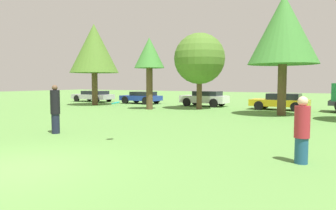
{
  "coord_description": "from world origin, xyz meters",
  "views": [
    {
      "loc": [
        6.85,
        -4.55,
        2.05
      ],
      "look_at": [
        1.14,
        5.08,
        1.24
      ],
      "focal_mm": 34.01,
      "sensor_mm": 36.0,
      "label": 1
    }
  ],
  "objects_px": {
    "person_thrower": "(55,109)",
    "tree_1": "(149,55)",
    "person_catcher": "(302,130)",
    "parked_car_yellow": "(281,101)",
    "tree_2": "(199,59)",
    "tree_0": "(94,49)",
    "parked_car_silver": "(93,96)",
    "parked_car_blue": "(141,97)",
    "tree_3": "(283,30)",
    "parked_car_white": "(205,98)",
    "frisbee": "(116,103)"
  },
  "relations": [
    {
      "from": "frisbee",
      "to": "parked_car_blue",
      "type": "height_order",
      "value": "frisbee"
    },
    {
      "from": "tree_2",
      "to": "parked_car_blue",
      "type": "distance_m",
      "value": 8.56
    },
    {
      "from": "person_thrower",
      "to": "parked_car_silver",
      "type": "xyz_separation_m",
      "value": [
        -13.53,
        16.17,
        -0.35
      ]
    },
    {
      "from": "tree_2",
      "to": "tree_3",
      "type": "relative_size",
      "value": 0.78
    },
    {
      "from": "tree_0",
      "to": "parked_car_blue",
      "type": "height_order",
      "value": "tree_0"
    },
    {
      "from": "frisbee",
      "to": "tree_0",
      "type": "distance_m",
      "value": 18.66
    },
    {
      "from": "parked_car_white",
      "to": "parked_car_silver",
      "type": "bearing_deg",
      "value": 0.92
    },
    {
      "from": "person_catcher",
      "to": "parked_car_silver",
      "type": "height_order",
      "value": "person_catcher"
    },
    {
      "from": "tree_1",
      "to": "tree_3",
      "type": "relative_size",
      "value": 0.73
    },
    {
      "from": "tree_0",
      "to": "tree_3",
      "type": "distance_m",
      "value": 16.22
    },
    {
      "from": "person_catcher",
      "to": "tree_0",
      "type": "xyz_separation_m",
      "value": [
        -19.03,
        12.63,
        4.15
      ]
    },
    {
      "from": "parked_car_silver",
      "to": "tree_1",
      "type": "bearing_deg",
      "value": 155.24
    },
    {
      "from": "tree_2",
      "to": "parked_car_yellow",
      "type": "bearing_deg",
      "value": 24.36
    },
    {
      "from": "parked_car_silver",
      "to": "parked_car_yellow",
      "type": "height_order",
      "value": "parked_car_yellow"
    },
    {
      "from": "person_thrower",
      "to": "parked_car_silver",
      "type": "height_order",
      "value": "person_thrower"
    },
    {
      "from": "tree_0",
      "to": "parked_car_silver",
      "type": "relative_size",
      "value": 1.58
    },
    {
      "from": "parked_car_silver",
      "to": "parked_car_white",
      "type": "distance_m",
      "value": 12.71
    },
    {
      "from": "frisbee",
      "to": "tree_1",
      "type": "relative_size",
      "value": 0.05
    },
    {
      "from": "person_thrower",
      "to": "tree_1",
      "type": "bearing_deg",
      "value": 105.71
    },
    {
      "from": "tree_0",
      "to": "parked_car_silver",
      "type": "distance_m",
      "value": 6.72
    },
    {
      "from": "parked_car_yellow",
      "to": "parked_car_blue",
      "type": "bearing_deg",
      "value": -1.64
    },
    {
      "from": "tree_3",
      "to": "parked_car_white",
      "type": "xyz_separation_m",
      "value": [
        -7.14,
        4.44,
        -4.51
      ]
    },
    {
      "from": "parked_car_blue",
      "to": "parked_car_white",
      "type": "bearing_deg",
      "value": -178.86
    },
    {
      "from": "person_catcher",
      "to": "parked_car_white",
      "type": "xyz_separation_m",
      "value": [
        -9.96,
        16.37,
        -0.15
      ]
    },
    {
      "from": "person_thrower",
      "to": "tree_0",
      "type": "relative_size",
      "value": 0.27
    },
    {
      "from": "tree_0",
      "to": "parked_car_blue",
      "type": "bearing_deg",
      "value": 55.24
    },
    {
      "from": "tree_1",
      "to": "parked_car_blue",
      "type": "bearing_deg",
      "value": 130.85
    },
    {
      "from": "person_thrower",
      "to": "parked_car_silver",
      "type": "relative_size",
      "value": 0.43
    },
    {
      "from": "parked_car_white",
      "to": "parked_car_yellow",
      "type": "height_order",
      "value": "parked_car_white"
    },
    {
      "from": "tree_3",
      "to": "parked_car_silver",
      "type": "height_order",
      "value": "tree_3"
    },
    {
      "from": "person_thrower",
      "to": "frisbee",
      "type": "relative_size",
      "value": 6.68
    },
    {
      "from": "tree_1",
      "to": "parked_car_yellow",
      "type": "xyz_separation_m",
      "value": [
        8.63,
        4.48,
        -3.44
      ]
    },
    {
      "from": "parked_car_yellow",
      "to": "parked_car_silver",
      "type": "bearing_deg",
      "value": -0.88
    },
    {
      "from": "tree_2",
      "to": "parked_car_silver",
      "type": "height_order",
      "value": "tree_2"
    },
    {
      "from": "tree_2",
      "to": "parked_car_silver",
      "type": "relative_size",
      "value": 1.26
    },
    {
      "from": "parked_car_blue",
      "to": "tree_0",
      "type": "bearing_deg",
      "value": 55.44
    },
    {
      "from": "tree_1",
      "to": "parked_car_silver",
      "type": "distance_m",
      "value": 11.98
    },
    {
      "from": "tree_1",
      "to": "parked_car_yellow",
      "type": "bearing_deg",
      "value": 27.43
    },
    {
      "from": "tree_1",
      "to": "parked_car_blue",
      "type": "distance_m",
      "value": 7.33
    },
    {
      "from": "person_thrower",
      "to": "tree_1",
      "type": "xyz_separation_m",
      "value": [
        -3.13,
        11.33,
        3.11
      ]
    },
    {
      "from": "tree_0",
      "to": "person_catcher",
      "type": "bearing_deg",
      "value": -33.57
    },
    {
      "from": "tree_2",
      "to": "parked_car_silver",
      "type": "bearing_deg",
      "value": 168.24
    },
    {
      "from": "frisbee",
      "to": "tree_0",
      "type": "height_order",
      "value": "tree_0"
    },
    {
      "from": "tree_3",
      "to": "parked_car_blue",
      "type": "height_order",
      "value": "tree_3"
    },
    {
      "from": "person_catcher",
      "to": "parked_car_yellow",
      "type": "xyz_separation_m",
      "value": [
        -3.65,
        15.85,
        -0.2
      ]
    },
    {
      "from": "tree_3",
      "to": "tree_1",
      "type": "bearing_deg",
      "value": -176.63
    },
    {
      "from": "person_thrower",
      "to": "tree_1",
      "type": "relative_size",
      "value": 0.36
    },
    {
      "from": "parked_car_blue",
      "to": "parked_car_white",
      "type": "height_order",
      "value": "parked_car_white"
    },
    {
      "from": "parked_car_silver",
      "to": "parked_car_blue",
      "type": "xyz_separation_m",
      "value": [
        6.17,
        0.05,
        0.0
      ]
    },
    {
      "from": "tree_3",
      "to": "parked_car_silver",
      "type": "distance_m",
      "value": 20.82
    }
  ]
}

